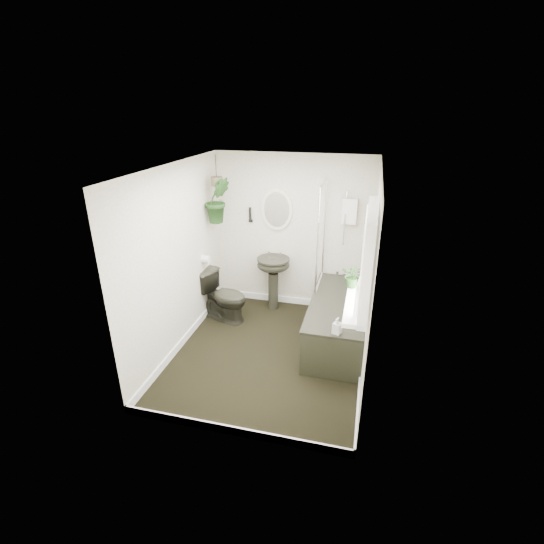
# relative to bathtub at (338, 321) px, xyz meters

# --- Properties ---
(floor) EXTENTS (2.30, 2.80, 0.02)m
(floor) POSITION_rel_bathtub_xyz_m (-0.80, -0.50, -0.30)
(floor) COLOR black
(floor) RESTS_ON ground
(ceiling) EXTENTS (2.30, 2.80, 0.02)m
(ceiling) POSITION_rel_bathtub_xyz_m (-0.80, -0.50, 2.02)
(ceiling) COLOR white
(ceiling) RESTS_ON ground
(wall_back) EXTENTS (2.30, 0.02, 2.30)m
(wall_back) POSITION_rel_bathtub_xyz_m (-0.80, 0.91, 0.86)
(wall_back) COLOR silver
(wall_back) RESTS_ON ground
(wall_front) EXTENTS (2.30, 0.02, 2.30)m
(wall_front) POSITION_rel_bathtub_xyz_m (-0.80, -1.91, 0.86)
(wall_front) COLOR silver
(wall_front) RESTS_ON ground
(wall_left) EXTENTS (0.02, 2.80, 2.30)m
(wall_left) POSITION_rel_bathtub_xyz_m (-1.96, -0.50, 0.86)
(wall_left) COLOR silver
(wall_left) RESTS_ON ground
(wall_right) EXTENTS (0.02, 2.80, 2.30)m
(wall_right) POSITION_rel_bathtub_xyz_m (0.36, -0.50, 0.86)
(wall_right) COLOR silver
(wall_right) RESTS_ON ground
(skirting) EXTENTS (2.30, 2.80, 0.10)m
(skirting) POSITION_rel_bathtub_xyz_m (-0.80, -0.50, -0.24)
(skirting) COLOR white
(skirting) RESTS_ON floor
(bathtub) EXTENTS (0.72, 1.72, 0.58)m
(bathtub) POSITION_rel_bathtub_xyz_m (0.00, 0.00, 0.00)
(bathtub) COLOR black
(bathtub) RESTS_ON floor
(bath_screen) EXTENTS (0.04, 0.72, 1.40)m
(bath_screen) POSITION_rel_bathtub_xyz_m (-0.33, 0.49, 0.99)
(bath_screen) COLOR silver
(bath_screen) RESTS_ON bathtub
(shower_box) EXTENTS (0.20, 0.10, 0.35)m
(shower_box) POSITION_rel_bathtub_xyz_m (0.00, 0.84, 1.26)
(shower_box) COLOR white
(shower_box) RESTS_ON wall_back
(oval_mirror) EXTENTS (0.46, 0.03, 0.62)m
(oval_mirror) POSITION_rel_bathtub_xyz_m (-1.04, 0.87, 1.21)
(oval_mirror) COLOR beige
(oval_mirror) RESTS_ON wall_back
(wall_sconce) EXTENTS (0.04, 0.04, 0.22)m
(wall_sconce) POSITION_rel_bathtub_xyz_m (-1.44, 0.86, 1.11)
(wall_sconce) COLOR black
(wall_sconce) RESTS_ON wall_back
(toilet_roll_holder) EXTENTS (0.11, 0.11, 0.11)m
(toilet_roll_holder) POSITION_rel_bathtub_xyz_m (-1.90, 0.20, 0.61)
(toilet_roll_holder) COLOR white
(toilet_roll_holder) RESTS_ON wall_left
(window_recess) EXTENTS (0.08, 1.00, 0.90)m
(window_recess) POSITION_rel_bathtub_xyz_m (0.29, -1.20, 1.36)
(window_recess) COLOR white
(window_recess) RESTS_ON wall_right
(window_sill) EXTENTS (0.18, 1.00, 0.04)m
(window_sill) POSITION_rel_bathtub_xyz_m (0.22, -1.20, 0.94)
(window_sill) COLOR white
(window_sill) RESTS_ON wall_right
(window_blinds) EXTENTS (0.01, 0.86, 0.76)m
(window_blinds) POSITION_rel_bathtub_xyz_m (0.24, -1.20, 1.36)
(window_blinds) COLOR white
(window_blinds) RESTS_ON wall_right
(toilet) EXTENTS (0.79, 0.57, 0.72)m
(toilet) POSITION_rel_bathtub_xyz_m (-1.65, 0.19, 0.07)
(toilet) COLOR black
(toilet) RESTS_ON floor
(pedestal_sink) EXTENTS (0.56, 0.51, 0.82)m
(pedestal_sink) POSITION_rel_bathtub_xyz_m (-1.04, 0.67, 0.12)
(pedestal_sink) COLOR black
(pedestal_sink) RESTS_ON floor
(sill_plant) EXTENTS (0.26, 0.24, 0.24)m
(sill_plant) POSITION_rel_bathtub_xyz_m (0.17, -0.96, 1.08)
(sill_plant) COLOR black
(sill_plant) RESTS_ON window_sill
(hanging_plant) EXTENTS (0.44, 0.42, 0.63)m
(hanging_plant) POSITION_rel_bathtub_xyz_m (-1.77, 0.45, 1.40)
(hanging_plant) COLOR black
(hanging_plant) RESTS_ON ceiling
(soap_bottle) EXTENTS (0.11, 0.11, 0.19)m
(soap_bottle) POSITION_rel_bathtub_xyz_m (0.04, -0.77, 0.38)
(soap_bottle) COLOR #2F2224
(soap_bottle) RESTS_ON bathtub
(hanging_pot) EXTENTS (0.16, 0.16, 0.12)m
(hanging_pot) POSITION_rel_bathtub_xyz_m (-1.77, 0.45, 1.65)
(hanging_pot) COLOR brown
(hanging_pot) RESTS_ON ceiling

